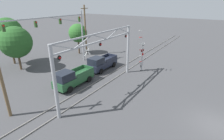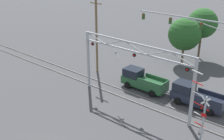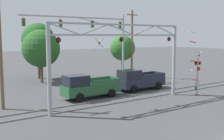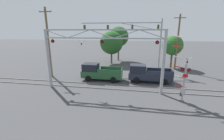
# 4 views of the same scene
# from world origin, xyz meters

# --- Properties ---
(rail_track_near) EXTENTS (80.00, 0.08, 0.10)m
(rail_track_near) POSITION_xyz_m (0.00, 12.31, 0.05)
(rail_track_near) COLOR gray
(rail_track_near) RESTS_ON ground_plane
(rail_track_far) EXTENTS (80.00, 0.08, 0.10)m
(rail_track_far) POSITION_xyz_m (0.00, 13.75, 0.05)
(rail_track_far) COLOR gray
(rail_track_far) RESTS_ON ground_plane
(crossing_gantry) EXTENTS (13.11, 0.32, 6.72)m
(crossing_gantry) POSITION_xyz_m (-0.01, 12.03, 4.28)
(crossing_gantry) COLOR #9EA0A5
(crossing_gantry) RESTS_ON ground_plane
(crossing_signal_mast) EXTENTS (1.94, 0.35, 6.21)m
(crossing_signal_mast) POSITION_xyz_m (8.04, 10.57, 2.19)
(crossing_signal_mast) COLOR #9EA0A5
(crossing_signal_mast) RESTS_ON ground_plane
(traffic_signal_span) EXTENTS (12.95, 0.39, 8.35)m
(traffic_signal_span) POSITION_xyz_m (3.87, 21.16, 5.90)
(traffic_signal_span) COLOR #9EA0A5
(traffic_signal_span) RESTS_ON ground_plane
(pickup_truck_lead) EXTENTS (5.45, 2.11, 2.24)m
(pickup_truck_lead) POSITION_xyz_m (-1.24, 15.48, 1.06)
(pickup_truck_lead) COLOR #23512D
(pickup_truck_lead) RESTS_ON ground_plane
(pickup_truck_following) EXTENTS (5.51, 2.11, 2.24)m
(pickup_truck_following) POSITION_xyz_m (5.13, 15.79, 1.06)
(pickup_truck_following) COLOR #1E2333
(pickup_truck_following) RESTS_ON ground_plane
(utility_pole_left) EXTENTS (1.80, 0.28, 9.63)m
(utility_pole_left) POSITION_xyz_m (-8.67, 15.95, 4.96)
(utility_pole_left) COLOR brown
(utility_pole_left) RESTS_ON ground_plane
(utility_pole_right) EXTENTS (1.80, 0.28, 9.13)m
(utility_pole_right) POSITION_xyz_m (10.17, 23.08, 4.71)
(utility_pole_right) COLOR brown
(utility_pole_right) RESTS_ON ground_plane
(background_tree_beyond_span) EXTENTS (4.33, 4.33, 7.45)m
(background_tree_beyond_span) POSITION_xyz_m (-0.52, 29.67, 5.26)
(background_tree_beyond_span) COLOR brown
(background_tree_beyond_span) RESTS_ON ground_plane
(background_tree_far_left_verge) EXTENTS (3.53, 3.53, 5.81)m
(background_tree_far_left_verge) POSITION_xyz_m (9.85, 24.74, 4.03)
(background_tree_far_left_verge) COLOR brown
(background_tree_far_left_verge) RESTS_ON ground_plane
(background_tree_far_right_verge) EXTENTS (4.58, 4.58, 6.51)m
(background_tree_far_right_verge) POSITION_xyz_m (-1.48, 26.20, 4.21)
(background_tree_far_right_verge) COLOR brown
(background_tree_far_right_verge) RESTS_ON ground_plane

